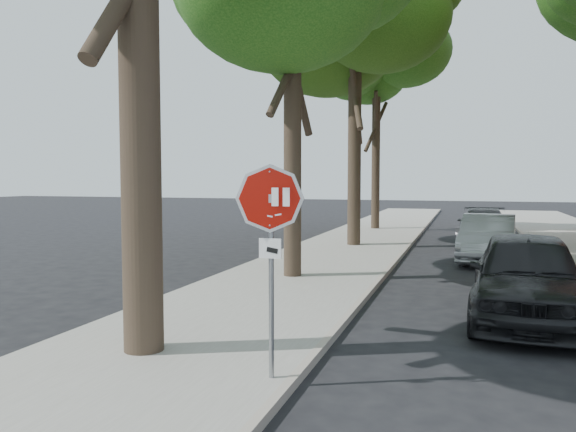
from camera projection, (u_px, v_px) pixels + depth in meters
The scene contains 10 objects.
ground at pixel (327, 394), 6.67m from camera, with size 120.00×120.00×0.00m, color black.
sidewalk_left at pixel (339, 253), 18.83m from camera, with size 4.00×55.00×0.12m, color gray.
curb_left at pixel (401, 255), 18.21m from camera, with size 0.12×55.00×0.13m, color #9E9384.
curb_right at pixel (549, 261), 16.88m from camera, with size 0.12×55.00×0.13m, color #9E9384.
stop_sign at pixel (271, 229), 6.73m from camera, with size 0.76×0.34×2.61m.
tree_mid_b at pixel (355, 28), 20.30m from camera, with size 5.88×5.46×10.36m.
tree_far at pixel (376, 82), 27.08m from camera, with size 5.29×4.91×9.33m.
car_a at pixel (527, 276), 10.07m from camera, with size 1.91×4.74×1.61m, color black.
car_b at pixel (488, 238), 17.23m from camera, with size 1.53×4.38×1.44m, color #919498.
car_c at pixel (483, 226), 21.91m from camera, with size 1.92×4.73×1.37m, color #4C4C51.
Camera 1 is at (1.54, -6.35, 2.56)m, focal length 35.00 mm.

